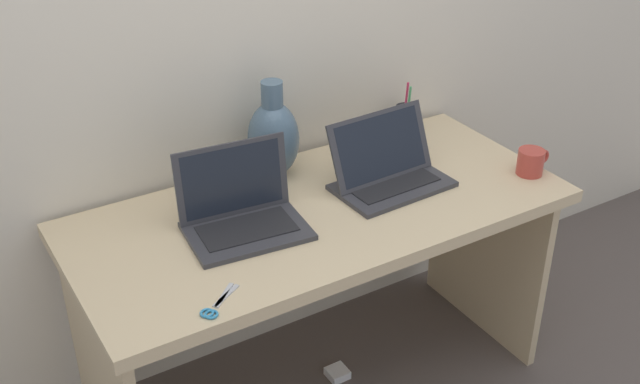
{
  "coord_description": "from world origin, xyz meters",
  "views": [
    {
      "loc": [
        -1.03,
        -1.69,
        1.91
      ],
      "look_at": [
        0.0,
        0.0,
        0.77
      ],
      "focal_mm": 44.03,
      "sensor_mm": 36.0,
      "label": 1
    }
  ],
  "objects_px": {
    "laptop_right": "(387,167)",
    "green_vase": "(273,137)",
    "power_brick": "(337,373)",
    "scissors": "(215,307)",
    "laptop_left": "(240,207)",
    "pen_cup": "(405,119)",
    "coffee_mug": "(531,162)"
  },
  "relations": [
    {
      "from": "laptop_right",
      "to": "power_brick",
      "type": "bearing_deg",
      "value": 177.51
    },
    {
      "from": "scissors",
      "to": "laptop_left",
      "type": "bearing_deg",
      "value": 53.98
    },
    {
      "from": "laptop_left",
      "to": "pen_cup",
      "type": "relative_size",
      "value": 1.9
    },
    {
      "from": "laptop_left",
      "to": "pen_cup",
      "type": "distance_m",
      "value": 0.8
    },
    {
      "from": "laptop_left",
      "to": "laptop_right",
      "type": "xyz_separation_m",
      "value": [
        0.49,
        -0.02,
        -0.0
      ]
    },
    {
      "from": "laptop_right",
      "to": "green_vase",
      "type": "distance_m",
      "value": 0.36
    },
    {
      "from": "laptop_left",
      "to": "power_brick",
      "type": "xyz_separation_m",
      "value": [
        0.33,
        -0.01,
        -0.77
      ]
    },
    {
      "from": "laptop_right",
      "to": "pen_cup",
      "type": "height_order",
      "value": "laptop_right"
    },
    {
      "from": "laptop_right",
      "to": "green_vase",
      "type": "xyz_separation_m",
      "value": [
        -0.26,
        0.24,
        0.07
      ]
    },
    {
      "from": "green_vase",
      "to": "power_brick",
      "type": "distance_m",
      "value": 0.87
    },
    {
      "from": "laptop_right",
      "to": "power_brick",
      "type": "relative_size",
      "value": 5.16
    },
    {
      "from": "laptop_left",
      "to": "green_vase",
      "type": "height_order",
      "value": "green_vase"
    },
    {
      "from": "laptop_right",
      "to": "scissors",
      "type": "bearing_deg",
      "value": -157.93
    },
    {
      "from": "green_vase",
      "to": "power_brick",
      "type": "xyz_separation_m",
      "value": [
        0.1,
        -0.23,
        -0.84
      ]
    },
    {
      "from": "laptop_right",
      "to": "green_vase",
      "type": "relative_size",
      "value": 1.16
    },
    {
      "from": "laptop_right",
      "to": "coffee_mug",
      "type": "relative_size",
      "value": 3.01
    },
    {
      "from": "green_vase",
      "to": "coffee_mug",
      "type": "height_order",
      "value": "green_vase"
    },
    {
      "from": "power_brick",
      "to": "scissors",
      "type": "bearing_deg",
      "value": -151.61
    },
    {
      "from": "green_vase",
      "to": "coffee_mug",
      "type": "distance_m",
      "value": 0.81
    },
    {
      "from": "pen_cup",
      "to": "power_brick",
      "type": "relative_size",
      "value": 2.64
    },
    {
      "from": "scissors",
      "to": "pen_cup",
      "type": "bearing_deg",
      "value": 29.41
    },
    {
      "from": "laptop_left",
      "to": "power_brick",
      "type": "relative_size",
      "value": 5.01
    },
    {
      "from": "power_brick",
      "to": "coffee_mug",
      "type": "bearing_deg",
      "value": -17.69
    },
    {
      "from": "laptop_right",
      "to": "green_vase",
      "type": "height_order",
      "value": "green_vase"
    },
    {
      "from": "laptop_right",
      "to": "coffee_mug",
      "type": "xyz_separation_m",
      "value": [
        0.43,
        -0.18,
        -0.02
      ]
    },
    {
      "from": "laptop_left",
      "to": "power_brick",
      "type": "distance_m",
      "value": 0.83
    },
    {
      "from": "green_vase",
      "to": "scissors",
      "type": "relative_size",
      "value": 2.34
    },
    {
      "from": "coffee_mug",
      "to": "scissors",
      "type": "relative_size",
      "value": 0.9
    },
    {
      "from": "laptop_right",
      "to": "pen_cup",
      "type": "relative_size",
      "value": 1.95
    },
    {
      "from": "laptop_left",
      "to": "power_brick",
      "type": "height_order",
      "value": "laptop_left"
    },
    {
      "from": "laptop_left",
      "to": "green_vase",
      "type": "bearing_deg",
      "value": 44.33
    },
    {
      "from": "laptop_left",
      "to": "scissors",
      "type": "distance_m",
      "value": 0.38
    }
  ]
}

